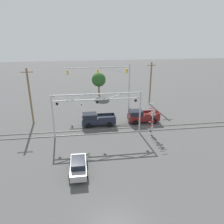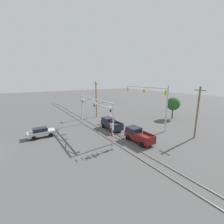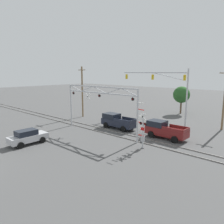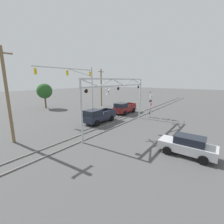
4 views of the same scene
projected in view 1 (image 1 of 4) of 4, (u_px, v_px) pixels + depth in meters
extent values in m
cube|color=gray|center=(98.00, 134.00, 31.98)|extent=(80.00, 0.08, 0.10)
cube|color=gray|center=(97.00, 130.00, 33.31)|extent=(80.00, 0.08, 0.10)
cylinder|color=#B7BABF|center=(53.00, 117.00, 29.85)|extent=(0.20, 0.20, 6.23)
cylinder|color=#B7BABF|center=(140.00, 113.00, 31.43)|extent=(0.20, 0.20, 6.23)
cube|color=#B7BABF|center=(97.00, 100.00, 29.84)|extent=(12.43, 0.14, 0.14)
cube|color=#B7BABF|center=(97.00, 94.00, 29.57)|extent=(12.43, 0.14, 0.14)
cube|color=#B7BABF|center=(60.00, 98.00, 29.07)|extent=(2.47, 0.08, 0.86)
cube|color=#B7BABF|center=(79.00, 98.00, 29.39)|extent=(2.47, 0.08, 0.86)
cube|color=#B7BABF|center=(97.00, 97.00, 29.71)|extent=(2.47, 0.08, 0.86)
cube|color=#B7BABF|center=(115.00, 96.00, 30.02)|extent=(2.47, 0.08, 0.86)
cube|color=#B7BABF|center=(132.00, 95.00, 30.34)|extent=(2.47, 0.08, 0.86)
cylinder|color=black|center=(57.00, 104.00, 29.27)|extent=(0.38, 0.10, 0.38)
sphere|color=#590C0C|center=(57.00, 104.00, 29.21)|extent=(0.18, 0.18, 0.18)
cylinder|color=#B7BABF|center=(57.00, 102.00, 29.19)|extent=(0.04, 0.04, 0.10)
cylinder|color=black|center=(97.00, 102.00, 29.97)|extent=(0.38, 0.10, 0.38)
sphere|color=#590C0C|center=(97.00, 102.00, 29.91)|extent=(0.18, 0.18, 0.18)
cylinder|color=#B7BABF|center=(97.00, 100.00, 29.89)|extent=(0.04, 0.04, 0.10)
cylinder|color=black|center=(136.00, 100.00, 30.67)|extent=(0.38, 0.10, 0.38)
sphere|color=#590C0C|center=(136.00, 101.00, 30.60)|extent=(0.18, 0.18, 0.18)
cylinder|color=#B7BABF|center=(136.00, 99.00, 30.58)|extent=(0.04, 0.04, 0.10)
cube|color=white|center=(82.00, 105.00, 29.69)|extent=(0.88, 0.03, 0.88)
cube|color=white|center=(82.00, 105.00, 29.69)|extent=(0.88, 0.03, 0.88)
cylinder|color=black|center=(82.00, 105.00, 29.67)|extent=(0.04, 0.04, 0.02)
cylinder|color=#B7BABF|center=(152.00, 123.00, 30.99)|extent=(0.16, 0.16, 3.81)
cylinder|color=#59595B|center=(151.00, 135.00, 31.64)|extent=(0.35, 0.35, 0.10)
cube|color=white|center=(153.00, 113.00, 30.34)|extent=(0.78, 0.03, 0.78)
cube|color=white|center=(153.00, 113.00, 30.34)|extent=(0.78, 0.03, 0.78)
cylinder|color=black|center=(153.00, 113.00, 30.32)|extent=(0.04, 0.04, 0.02)
cylinder|color=black|center=(151.00, 118.00, 30.67)|extent=(0.32, 0.09, 0.32)
sphere|color=#590C0C|center=(151.00, 118.00, 30.62)|extent=(0.16, 0.16, 0.16)
cylinder|color=black|center=(155.00, 118.00, 30.74)|extent=(0.32, 0.09, 0.32)
sphere|color=#590C0C|center=(155.00, 118.00, 30.69)|extent=(0.16, 0.16, 0.16)
cube|color=#B7BABF|center=(153.00, 118.00, 30.71)|extent=(0.64, 0.06, 0.06)
cube|color=red|center=(153.00, 122.00, 30.81)|extent=(0.44, 0.02, 0.32)
cube|color=#B2B2B7|center=(152.00, 129.00, 31.29)|extent=(0.36, 0.28, 0.56)
cylinder|color=red|center=(151.00, 126.00, 31.15)|extent=(0.70, 0.09, 0.11)
cylinder|color=white|center=(151.00, 122.00, 30.90)|extent=(0.70, 0.09, 0.11)
cylinder|color=red|center=(151.00, 117.00, 30.65)|extent=(0.70, 0.09, 0.11)
cylinder|color=white|center=(151.00, 113.00, 30.41)|extent=(0.70, 0.09, 0.11)
cylinder|color=red|center=(151.00, 108.00, 30.16)|extent=(0.70, 0.09, 0.11)
cylinder|color=white|center=(151.00, 103.00, 29.91)|extent=(0.70, 0.09, 0.11)
cube|color=#3F3F42|center=(151.00, 131.00, 31.39)|extent=(0.24, 0.12, 0.36)
cylinder|color=#B7BABF|center=(129.00, 86.00, 41.48)|extent=(0.24, 0.24, 8.54)
cube|color=#B7BABF|center=(98.00, 68.00, 39.43)|extent=(11.83, 0.14, 0.14)
cube|color=#B7BABF|center=(114.00, 71.00, 40.02)|extent=(5.93, 0.08, 1.28)
cylinder|color=#B7BABF|center=(67.00, 69.00, 38.78)|extent=(0.04, 0.04, 0.30)
cube|color=gold|center=(68.00, 72.00, 38.98)|extent=(0.30, 0.26, 0.82)
sphere|color=yellow|center=(67.00, 71.00, 38.72)|extent=(0.18, 0.18, 0.18)
cylinder|color=#B7BABF|center=(98.00, 68.00, 39.48)|extent=(0.04, 0.04, 0.30)
cube|color=gold|center=(98.00, 72.00, 39.68)|extent=(0.30, 0.26, 0.82)
sphere|color=yellow|center=(98.00, 70.00, 39.42)|extent=(0.18, 0.18, 0.18)
cylinder|color=#B7BABF|center=(127.00, 68.00, 40.18)|extent=(0.04, 0.04, 0.30)
cube|color=gold|center=(127.00, 71.00, 40.37)|extent=(0.30, 0.26, 0.82)
sphere|color=yellow|center=(127.00, 69.00, 40.12)|extent=(0.18, 0.18, 0.18)
cube|color=#1E2333|center=(99.00, 120.00, 34.68)|extent=(5.31, 1.92, 0.92)
cube|color=black|center=(90.00, 116.00, 34.21)|extent=(2.23, 1.77, 0.72)
cube|color=#1E2333|center=(107.00, 118.00, 33.77)|extent=(2.68, 0.08, 0.33)
cube|color=#1E2333|center=(105.00, 114.00, 35.48)|extent=(2.68, 0.08, 0.33)
cube|color=#1E2333|center=(115.00, 116.00, 34.80)|extent=(0.10, 1.84, 0.33)
cylinder|color=black|center=(89.00, 126.00, 33.73)|extent=(0.83, 0.24, 0.83)
cylinder|color=black|center=(88.00, 121.00, 35.54)|extent=(0.83, 0.24, 0.83)
cylinder|color=black|center=(110.00, 125.00, 34.15)|extent=(0.83, 0.24, 0.83)
cylinder|color=black|center=(108.00, 120.00, 35.96)|extent=(0.83, 0.24, 0.83)
cube|color=maroon|center=(143.00, 117.00, 35.93)|extent=(5.09, 1.92, 0.92)
cube|color=black|center=(136.00, 113.00, 35.47)|extent=(2.14, 1.77, 0.72)
cube|color=maroon|center=(152.00, 115.00, 35.01)|extent=(2.55, 0.08, 0.33)
cube|color=maroon|center=(149.00, 111.00, 36.72)|extent=(2.55, 0.08, 0.33)
cube|color=maroon|center=(158.00, 113.00, 36.03)|extent=(0.10, 1.84, 0.33)
cylinder|color=black|center=(135.00, 122.00, 34.98)|extent=(0.83, 0.24, 0.83)
cylinder|color=black|center=(133.00, 118.00, 36.79)|extent=(0.83, 0.24, 0.83)
cylinder|color=black|center=(154.00, 121.00, 35.39)|extent=(0.83, 0.24, 0.83)
cylinder|color=black|center=(151.00, 117.00, 37.20)|extent=(0.83, 0.24, 0.83)
cube|color=#B7B7BC|center=(79.00, 167.00, 23.10)|extent=(1.68, 4.27, 0.70)
cube|color=black|center=(78.00, 163.00, 22.71)|extent=(1.43, 2.22, 0.61)
cylinder|color=black|center=(71.00, 164.00, 24.30)|extent=(0.24, 0.71, 0.71)
cylinder|color=black|center=(86.00, 162.00, 24.52)|extent=(0.24, 0.71, 0.71)
cylinder|color=black|center=(70.00, 178.00, 21.93)|extent=(0.24, 0.71, 0.71)
cylinder|color=black|center=(87.00, 177.00, 22.15)|extent=(0.24, 0.71, 0.71)
cylinder|color=brown|center=(30.00, 97.00, 34.03)|extent=(0.28, 0.28, 9.00)
cube|color=brown|center=(27.00, 72.00, 32.66)|extent=(1.80, 0.12, 0.12)
cylinder|color=silver|center=(21.00, 72.00, 32.52)|extent=(0.08, 0.08, 0.12)
cylinder|color=silver|center=(32.00, 71.00, 32.73)|extent=(0.08, 0.08, 0.12)
cylinder|color=brown|center=(150.00, 84.00, 43.56)|extent=(0.28, 0.28, 8.51)
cube|color=brown|center=(152.00, 65.00, 42.27)|extent=(1.80, 0.12, 0.12)
cylinder|color=silver|center=(148.00, 65.00, 42.13)|extent=(0.08, 0.08, 0.12)
cylinder|color=silver|center=(156.00, 65.00, 42.34)|extent=(0.08, 0.08, 0.12)
cylinder|color=brown|center=(99.00, 90.00, 50.47)|extent=(0.32, 0.32, 2.61)
sphere|color=#265623|center=(99.00, 80.00, 49.62)|extent=(3.19, 3.19, 3.19)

